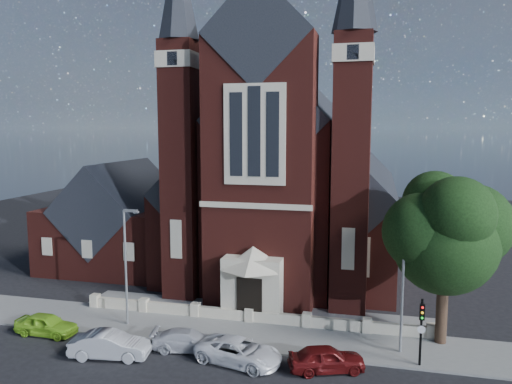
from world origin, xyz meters
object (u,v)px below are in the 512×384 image
(street_lamp_left, at_px, (127,260))
(car_dark_red, at_px, (326,359))
(car_lime_van, at_px, (46,324))
(street_tree, at_px, (448,236))
(church, at_px, (291,181))
(car_white_suv, at_px, (239,351))
(parish_hall, at_px, (122,225))
(street_lamp_right, at_px, (405,279))
(traffic_signal, at_px, (421,324))
(car_silver_a, at_px, (110,345))
(car_silver_b, at_px, (187,340))

(street_lamp_left, distance_m, car_dark_red, 14.71)
(car_lime_van, height_order, car_dark_red, car_dark_red)
(street_tree, xyz_separation_m, car_dark_red, (-6.69, -4.94, -6.23))
(church, height_order, car_dark_red, church)
(church, distance_m, car_white_suv, 23.67)
(church, height_order, street_lamp_left, church)
(parish_hall, xyz_separation_m, car_white_suv, (16.92, -17.50, -3.30))
(parish_hall, distance_m, car_white_suv, 24.56)
(church, xyz_separation_m, parish_hall, (-16.00, -4.94, -4.17))
(car_white_suv, bearing_deg, street_lamp_right, -56.01)
(parish_hall, xyz_separation_m, traffic_signal, (27.00, -15.57, -1.43))
(car_silver_a, bearing_deg, street_lamp_left, 6.12)
(car_silver_a, distance_m, car_silver_b, 4.54)
(car_silver_a, height_order, car_white_suv, car_silver_a)
(car_silver_a, xyz_separation_m, car_silver_b, (4.07, 2.02, -0.14))
(church, relative_size, street_tree, 3.26)
(car_lime_van, distance_m, car_dark_red, 18.32)
(street_lamp_left, bearing_deg, parish_hall, 120.02)
(church, height_order, car_white_suv, church)
(car_dark_red, bearing_deg, car_white_suv, 73.55)
(church, bearing_deg, car_silver_a, -105.77)
(church, bearing_deg, car_lime_van, -119.86)
(church, distance_m, street_tree, 21.38)
(church, relative_size, car_lime_van, 8.47)
(parish_hall, distance_m, car_silver_b, 21.61)
(car_lime_van, relative_size, car_silver_b, 0.95)
(street_lamp_left, bearing_deg, church, 67.34)
(car_white_suv, bearing_deg, parish_hall, 57.16)
(traffic_signal, bearing_deg, car_silver_b, -175.68)
(parish_hall, height_order, car_silver_a, parish_hall)
(car_silver_a, bearing_deg, church, -24.87)
(traffic_signal, bearing_deg, car_silver_a, -170.21)
(church, relative_size, parish_hall, 2.86)
(street_lamp_left, height_order, traffic_signal, street_lamp_left)
(street_tree, height_order, car_lime_van, street_tree)
(street_lamp_right, height_order, car_silver_a, street_lamp_right)
(traffic_signal, relative_size, car_silver_b, 0.92)
(car_dark_red, bearing_deg, car_silver_b, 66.28)
(church, bearing_deg, car_silver_b, -96.84)
(street_lamp_right, height_order, car_silver_b, street_lamp_right)
(street_lamp_left, bearing_deg, traffic_signal, -4.76)
(parish_hall, bearing_deg, car_silver_a, -63.34)
(traffic_signal, distance_m, car_dark_red, 5.67)
(street_tree, relative_size, traffic_signal, 2.67)
(church, height_order, car_silver_a, church)
(church, relative_size, car_silver_b, 8.07)
(parish_hall, height_order, street_tree, street_tree)
(car_silver_b, distance_m, car_white_suv, 3.62)
(church, height_order, traffic_signal, church)
(street_lamp_left, distance_m, traffic_signal, 19.08)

